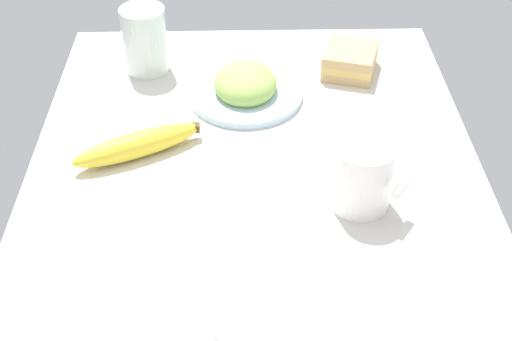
{
  "coord_description": "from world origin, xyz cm",
  "views": [
    {
      "loc": [
        72.15,
        -1.66,
        63.78
      ],
      "look_at": [
        0.0,
        0.0,
        5.0
      ],
      "focal_mm": 49.02,
      "sensor_mm": 36.0,
      "label": 1
    }
  ],
  "objects_px": {
    "plate_of_food": "(245,88)",
    "sandwich_main": "(350,61)",
    "glass_of_milk": "(145,42)",
    "banana": "(138,145)",
    "coffee_mug_milky": "(362,175)"
  },
  "relations": [
    {
      "from": "sandwich_main",
      "to": "glass_of_milk",
      "type": "height_order",
      "value": "glass_of_milk"
    },
    {
      "from": "plate_of_food",
      "to": "sandwich_main",
      "type": "xyz_separation_m",
      "value": [
        -0.07,
        0.18,
        0.0
      ]
    },
    {
      "from": "coffee_mug_milky",
      "to": "banana",
      "type": "xyz_separation_m",
      "value": [
        -0.11,
        -0.3,
        -0.03
      ]
    },
    {
      "from": "sandwich_main",
      "to": "glass_of_milk",
      "type": "xyz_separation_m",
      "value": [
        -0.02,
        -0.34,
        0.03
      ]
    },
    {
      "from": "coffee_mug_milky",
      "to": "sandwich_main",
      "type": "distance_m",
      "value": 0.33
    },
    {
      "from": "coffee_mug_milky",
      "to": "sandwich_main",
      "type": "xyz_separation_m",
      "value": [
        -0.33,
        0.03,
        -0.03
      ]
    },
    {
      "from": "coffee_mug_milky",
      "to": "sandwich_main",
      "type": "bearing_deg",
      "value": 174.97
    },
    {
      "from": "plate_of_food",
      "to": "sandwich_main",
      "type": "relative_size",
      "value": 1.65
    },
    {
      "from": "plate_of_food",
      "to": "coffee_mug_milky",
      "type": "xyz_separation_m",
      "value": [
        0.26,
        0.15,
        0.03
      ]
    },
    {
      "from": "coffee_mug_milky",
      "to": "banana",
      "type": "relative_size",
      "value": 0.53
    },
    {
      "from": "plate_of_food",
      "to": "glass_of_milk",
      "type": "bearing_deg",
      "value": -119.07
    },
    {
      "from": "banana",
      "to": "plate_of_food",
      "type": "bearing_deg",
      "value": 133.66
    },
    {
      "from": "coffee_mug_milky",
      "to": "plate_of_food",
      "type": "bearing_deg",
      "value": -150.33
    },
    {
      "from": "plate_of_food",
      "to": "banana",
      "type": "bearing_deg",
      "value": -46.34
    },
    {
      "from": "plate_of_food",
      "to": "sandwich_main",
      "type": "distance_m",
      "value": 0.19
    }
  ]
}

